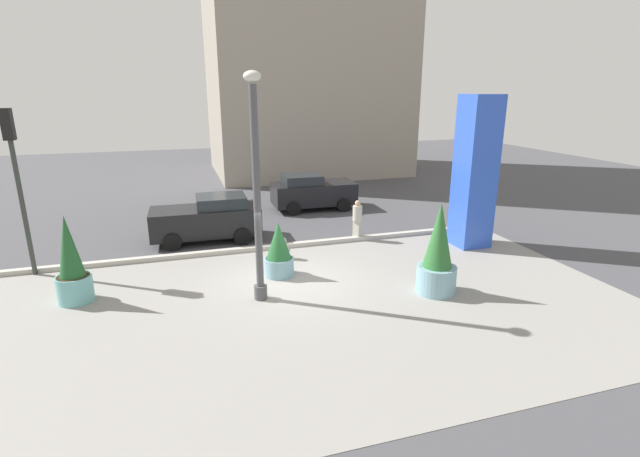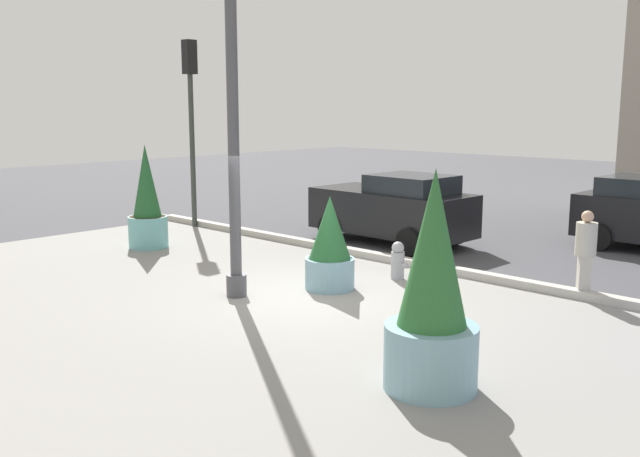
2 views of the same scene
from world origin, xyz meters
TOP-DOWN VIEW (x-y plane):
  - ground_plane at (0.00, 4.00)m, footprint 60.00×60.00m
  - plaza_pavement at (0.00, -2.00)m, footprint 18.00×10.00m
  - curb_strip at (0.00, 3.12)m, footprint 18.00×0.24m
  - lamp_post at (-1.06, -0.92)m, footprint 0.44×0.44m
  - art_pillar_blue at (7.19, 1.44)m, footprint 1.17×1.17m
  - potted_plant_mid_plaza at (-0.20, 0.59)m, footprint 0.91×0.91m
  - potted_plant_curbside at (-5.92, 0.42)m, footprint 0.92×0.92m
  - potted_plant_near_left at (3.79, -1.97)m, footprint 1.12×1.12m
  - fire_hydrant at (0.27, 2.03)m, footprint 0.36×0.26m
  - traffic_light_far_side at (-7.51, 2.95)m, footprint 0.28×0.42m
  - car_passing_lane at (3.13, 8.36)m, footprint 3.92×2.09m
  - car_intersection at (-2.00, 4.85)m, footprint 4.07×2.05m
  - pedestrian_by_curb at (3.43, 3.23)m, footprint 0.50×0.50m

SIDE VIEW (x-z plane):
  - ground_plane at x=0.00m, z-range 0.00..0.00m
  - plaza_pavement at x=0.00m, z-range -0.01..0.01m
  - curb_strip at x=0.00m, z-range 0.00..0.16m
  - fire_hydrant at x=0.27m, z-range -0.01..0.74m
  - potted_plant_mid_plaza at x=-0.20m, z-range -0.08..1.66m
  - car_passing_lane at x=3.13m, z-range 0.00..1.70m
  - pedestrian_by_curb at x=3.43m, z-range 0.08..1.64m
  - car_intersection at x=-2.00m, z-range 0.00..1.72m
  - potted_plant_curbside at x=-5.92m, z-range -0.20..2.25m
  - potted_plant_near_left at x=3.79m, z-range -0.20..2.45m
  - art_pillar_blue at x=7.19m, z-range 0.00..5.42m
  - lamp_post at x=-1.06m, z-range -0.08..5.96m
  - traffic_light_far_side at x=-7.51m, z-range 0.86..5.94m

